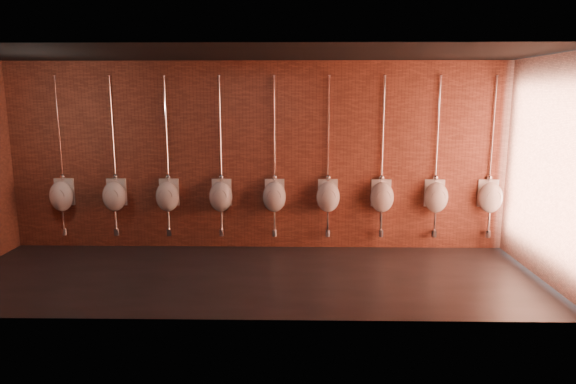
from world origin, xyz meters
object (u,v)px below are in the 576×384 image
urinal_1 (114,195)px  urinal_2 (168,196)px  urinal_6 (382,196)px  urinal_0 (62,195)px  urinal_3 (221,196)px  urinal_7 (436,196)px  urinal_4 (274,196)px  urinal_5 (328,196)px  urinal_8 (490,197)px

urinal_1 → urinal_2: size_ratio=1.00×
urinal_2 → urinal_6: bearing=0.0°
urinal_0 → urinal_6: (5.50, 0.00, 0.00)m
urinal_0 → urinal_3: 2.75m
urinal_2 → urinal_7: (4.58, 0.00, 0.00)m
urinal_0 → urinal_6: 5.50m
urinal_4 → urinal_7: 2.75m
urinal_0 → urinal_3: (2.75, 0.00, 0.00)m
urinal_1 → urinal_5: 3.66m
urinal_7 → urinal_8: (0.92, 0.00, 0.00)m
urinal_0 → urinal_6: size_ratio=1.00×
urinal_2 → urinal_5: bearing=0.0°
urinal_5 → urinal_4: bearing=180.0°
urinal_3 → urinal_6: 2.75m
urinal_5 → urinal_8: size_ratio=1.00×
urinal_0 → urinal_7: bearing=0.0°
urinal_0 → urinal_7: 6.41m
urinal_5 → urinal_7: size_ratio=1.00×
urinal_4 → urinal_7: (2.75, 0.00, 0.00)m
urinal_6 → urinal_7: (0.92, 0.00, 0.00)m
urinal_7 → urinal_1: bearing=180.0°
urinal_2 → urinal_3: bearing=0.0°
urinal_0 → urinal_1: (0.92, 0.00, 0.00)m
urinal_8 → urinal_7: bearing=180.0°
urinal_4 → urinal_7: bearing=0.0°
urinal_0 → urinal_1: 0.92m
urinal_2 → urinal_3: 0.92m
urinal_0 → urinal_4: 3.66m
urinal_2 → urinal_6: size_ratio=1.00×
urinal_2 → urinal_3: same height
urinal_0 → urinal_6: bearing=0.0°
urinal_1 → urinal_7: size_ratio=1.00×
urinal_2 → urinal_8: size_ratio=1.00×
urinal_2 → urinal_4: size_ratio=1.00×
urinal_1 → urinal_3: 1.83m
urinal_5 → urinal_7: (1.83, 0.00, 0.00)m
urinal_2 → urinal_4: bearing=0.0°
urinal_0 → urinal_2: bearing=0.0°
urinal_3 → urinal_5: 1.83m
urinal_3 → urinal_8: 4.58m
urinal_0 → urinal_8: bearing=0.0°
urinal_4 → urinal_7: size_ratio=1.00×
urinal_1 → urinal_3: bearing=0.0°
urinal_2 → urinal_3: (0.92, 0.00, 0.00)m
urinal_7 → urinal_8: 0.92m
urinal_3 → urinal_8: same height
urinal_1 → urinal_3: (1.83, 0.00, 0.00)m
urinal_3 → urinal_7: same height
urinal_4 → urinal_5: size_ratio=1.00×
urinal_1 → urinal_2: same height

